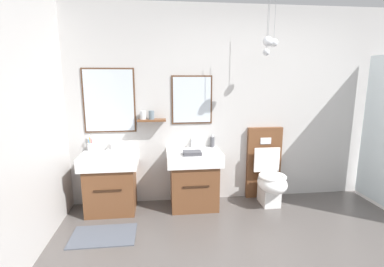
% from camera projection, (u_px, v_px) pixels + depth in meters
% --- Properties ---
extents(wall_back, '(5.22, 0.65, 2.58)m').
position_uv_depth(wall_back, '(255.00, 106.00, 3.85)').
color(wall_back, '#B7B5B2').
rests_on(wall_back, ground).
extents(bath_mat, '(0.68, 0.44, 0.01)m').
position_uv_depth(bath_mat, '(104.00, 236.00, 3.02)').
color(bath_mat, '#474C56').
rests_on(bath_mat, ground).
extents(vanity_sink_left, '(0.69, 0.52, 0.75)m').
position_uv_depth(vanity_sink_left, '(111.00, 181.00, 3.54)').
color(vanity_sink_left, brown).
rests_on(vanity_sink_left, ground).
extents(tap_on_left_sink, '(0.03, 0.13, 0.11)m').
position_uv_depth(tap_on_left_sink, '(112.00, 145.00, 3.64)').
color(tap_on_left_sink, silver).
rests_on(tap_on_left_sink, vanity_sink_left).
extents(vanity_sink_right, '(0.69, 0.52, 0.75)m').
position_uv_depth(vanity_sink_right, '(194.00, 177.00, 3.66)').
color(vanity_sink_right, brown).
rests_on(vanity_sink_right, ground).
extents(tap_on_right_sink, '(0.03, 0.13, 0.11)m').
position_uv_depth(tap_on_right_sink, '(192.00, 142.00, 3.76)').
color(tap_on_right_sink, silver).
rests_on(tap_on_right_sink, vanity_sink_right).
extents(toilet, '(0.48, 0.62, 1.00)m').
position_uv_depth(toilet, '(268.00, 175.00, 3.79)').
color(toilet, brown).
rests_on(toilet, ground).
extents(toothbrush_cup, '(0.07, 0.07, 0.21)m').
position_uv_depth(toothbrush_cup, '(90.00, 146.00, 3.61)').
color(toothbrush_cup, silver).
rests_on(toothbrush_cup, vanity_sink_left).
extents(soap_dispenser, '(0.06, 0.06, 0.17)m').
position_uv_depth(soap_dispenser, '(212.00, 142.00, 3.79)').
color(soap_dispenser, '#4C4C51').
rests_on(soap_dispenser, vanity_sink_right).
extents(folded_hand_towel, '(0.22, 0.16, 0.04)m').
position_uv_depth(folded_hand_towel, '(192.00, 153.00, 3.42)').
color(folded_hand_towel, '#47474C').
rests_on(folded_hand_towel, vanity_sink_right).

